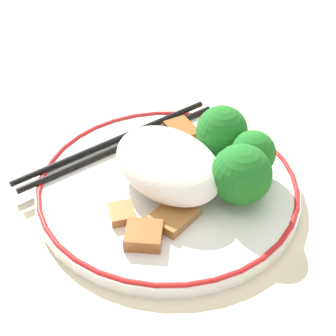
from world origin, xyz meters
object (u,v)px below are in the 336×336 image
broccoli_back_center (253,154)px  broccoli_back_right (225,134)px  chopsticks (119,143)px  plate (168,188)px  broccoli_back_left (241,175)px

broccoli_back_center → broccoli_back_right: broccoli_back_right is taller
broccoli_back_center → chopsticks: broccoli_back_center is taller
plate → broccoli_back_center: bearing=-121.0°
broccoli_back_left → chopsticks: (0.14, 0.03, -0.03)m
broccoli_back_left → plate: bearing=30.8°
plate → chopsticks: chopsticks is taller
plate → broccoli_back_center: (-0.04, -0.07, 0.03)m
plate → broccoli_back_right: 0.08m
broccoli_back_right → chopsticks: (0.08, 0.07, -0.03)m
chopsticks → plate: bearing=178.8°
plate → chopsticks: (0.08, -0.00, 0.01)m
plate → broccoli_back_left: bearing=-149.2°
broccoli_back_right → broccoli_back_left: bearing=148.2°
chopsticks → broccoli_back_left: bearing=-166.5°
broccoli_back_left → broccoli_back_center: broccoli_back_left is taller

